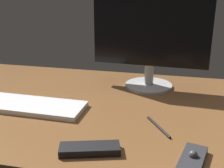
% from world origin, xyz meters
% --- Properties ---
extents(desk, '(1.40, 0.84, 0.02)m').
position_xyz_m(desk, '(0.00, 0.00, 0.01)').
color(desk, brown).
rests_on(desk, ground).
extents(monitor, '(0.48, 0.20, 0.40)m').
position_xyz_m(monitor, '(0.17, 0.24, 0.24)').
color(monitor, beige).
rests_on(monitor, desk).
extents(keyboard, '(0.44, 0.15, 0.02)m').
position_xyz_m(keyboard, '(-0.25, -0.09, 0.03)').
color(keyboard, white).
rests_on(keyboard, desk).
extents(media_remote, '(0.09, 0.18, 0.03)m').
position_xyz_m(media_remote, '(0.34, -0.32, 0.03)').
color(media_remote, '#2D2D33').
rests_on(media_remote, desk).
extents(tv_remote, '(0.17, 0.10, 0.02)m').
position_xyz_m(tv_remote, '(0.07, -0.32, 0.03)').
color(tv_remote, black).
rests_on(tv_remote, desk).
extents(pen, '(0.08, 0.13, 0.01)m').
position_xyz_m(pen, '(0.24, -0.13, 0.02)').
color(pen, black).
rests_on(pen, desk).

